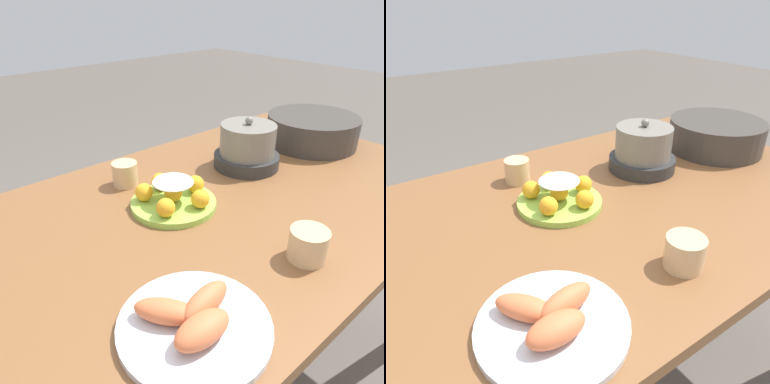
% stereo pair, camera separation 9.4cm
% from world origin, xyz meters
% --- Properties ---
extents(dining_table, '(1.51, 0.85, 0.74)m').
position_xyz_m(dining_table, '(0.00, 0.00, 0.64)').
color(dining_table, brown).
rests_on(dining_table, ground_plane).
extents(cake_plate, '(0.22, 0.22, 0.08)m').
position_xyz_m(cake_plate, '(-0.07, 0.06, 0.76)').
color(cake_plate, '#99CC4C').
rests_on(cake_plate, dining_table).
extents(serving_bowl, '(0.31, 0.31, 0.10)m').
position_xyz_m(serving_bowl, '(0.57, 0.08, 0.79)').
color(serving_bowl, '#3D3833').
rests_on(serving_bowl, dining_table).
extents(seafood_platter, '(0.25, 0.25, 0.06)m').
position_xyz_m(seafood_platter, '(-0.30, -0.27, 0.76)').
color(seafood_platter, silver).
rests_on(seafood_platter, dining_table).
extents(cup_near, '(0.08, 0.08, 0.07)m').
position_xyz_m(cup_near, '(-0.00, -0.29, 0.77)').
color(cup_near, '#DBB27F').
rests_on(cup_near, dining_table).
extents(cup_far, '(0.07, 0.07, 0.07)m').
position_xyz_m(cup_far, '(-0.10, 0.24, 0.77)').
color(cup_far, '#DBB27F').
rests_on(cup_far, dining_table).
extents(warming_pot, '(0.20, 0.20, 0.16)m').
position_xyz_m(warming_pot, '(0.25, 0.10, 0.80)').
color(warming_pot, '#2D2D2D').
rests_on(warming_pot, dining_table).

